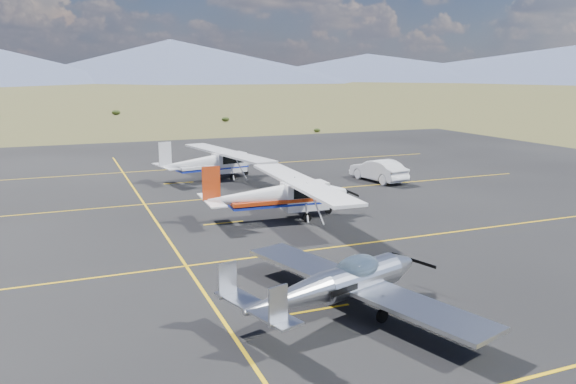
{
  "coord_description": "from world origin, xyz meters",
  "views": [
    {
      "loc": [
        -10.01,
        -18.15,
        7.17
      ],
      "look_at": [
        -0.16,
        6.13,
        1.6
      ],
      "focal_mm": 35.0,
      "sensor_mm": 36.0,
      "label": 1
    }
  ],
  "objects": [
    {
      "name": "ground",
      "position": [
        0.0,
        0.0,
        0.0
      ],
      "size": [
        1600.0,
        1600.0,
        0.0
      ],
      "primitive_type": "plane",
      "color": "#383D1C",
      "rests_on": "ground"
    },
    {
      "name": "apron",
      "position": [
        0.0,
        7.0,
        0.0
      ],
      "size": [
        72.0,
        72.0,
        0.02
      ],
      "primitive_type": "cube",
      "color": "black",
      "rests_on": "ground"
    },
    {
      "name": "aircraft_low_wing",
      "position": [
        -2.54,
        -3.98,
        0.98
      ],
      "size": [
        6.89,
        9.36,
        2.04
      ],
      "rotation": [
        0.0,
        0.0,
        0.3
      ],
      "color": "#B7B9BE",
      "rests_on": "apron"
    },
    {
      "name": "aircraft_cessna",
      "position": [
        -0.13,
        7.28,
        1.27
      ],
      "size": [
        6.73,
        11.25,
        2.85
      ],
      "rotation": [
        0.0,
        0.0,
        -0.03
      ],
      "color": "white",
      "rests_on": "apron"
    },
    {
      "name": "aircraft_plain",
      "position": [
        -0.52,
        19.01,
        1.24
      ],
      "size": [
        6.88,
        11.02,
        2.78
      ],
      "rotation": [
        0.0,
        0.0,
        0.2
      ],
      "color": "silver",
      "rests_on": "apron"
    },
    {
      "name": "sedan",
      "position": [
        9.65,
        14.11,
        0.75
      ],
      "size": [
        2.26,
        4.66,
        1.47
      ],
      "primitive_type": "imported",
      "rotation": [
        0.0,
        0.0,
        3.3
      ],
      "color": "white",
      "rests_on": "apron"
    }
  ]
}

